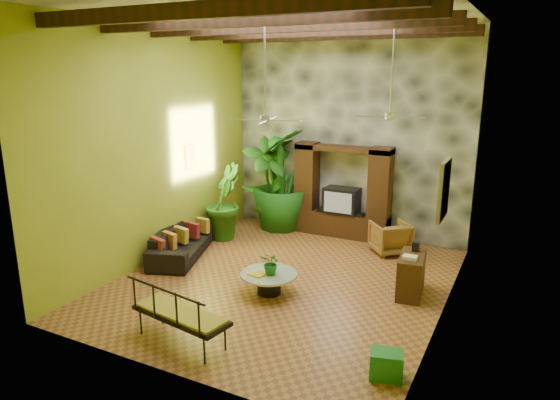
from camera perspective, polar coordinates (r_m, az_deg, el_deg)
The scene contains 23 objects.
ground at distance 10.00m, azimuth 0.58°, elevation -9.18°, with size 7.00×7.00×0.00m, color brown.
ceiling at distance 9.20m, azimuth 0.66°, elevation 20.65°, with size 6.00×7.00×0.02m, color silver.
back_wall at distance 12.47m, azimuth 7.89°, elevation 7.42°, with size 6.00×0.02×5.00m, color olive.
left_wall at distance 10.93m, azimuth -13.67°, elevation 6.14°, with size 0.02×7.00×5.00m, color olive.
right_wall at distance 8.39m, azimuth 19.29°, elevation 3.26°, with size 0.02×7.00×5.00m, color olive.
stone_accent_wall at distance 12.41m, azimuth 7.80°, elevation 7.39°, with size 5.98×0.10×4.98m, color #33373B.
ceiling_beams at distance 9.18m, azimuth 0.66°, elevation 19.28°, with size 5.95×5.36×0.22m.
entertainment_center at distance 12.42m, azimuth 7.09°, elevation 0.20°, with size 2.40×0.55×2.30m.
ceiling_fan_front at distance 8.91m, azimuth -1.71°, elevation 10.54°, with size 1.28×1.28×1.86m.
ceiling_fan_back at distance 9.73m, azimuth 12.51°, elevation 10.55°, with size 1.28×1.28×1.86m.
wall_art_mask at distance 11.74m, azimuth -10.23°, elevation 4.90°, with size 0.06×0.32×0.55m, color yellow.
wall_art_painting at distance 7.86m, azimuth 18.23°, elevation 1.12°, with size 0.06×0.70×0.90m, color #26568E.
sofa at distance 11.34m, azimuth -11.18°, elevation -4.75°, with size 2.25×0.88×0.66m, color black.
wicker_armchair at distance 11.59m, azimuth 12.51°, elevation -4.21°, with size 0.78×0.80×0.73m, color olive.
tall_plant_a at distance 12.81m, azimuth -1.38°, elevation 1.87°, with size 1.27×0.86×2.42m, color #24641A.
tall_plant_b at distance 12.26m, azimuth -6.50°, elevation -0.16°, with size 1.02×0.82×1.85m, color #246019.
tall_plant_c at distance 12.85m, azimuth 0.09°, elevation 2.39°, with size 1.47×1.47×2.62m, color #1B5F19.
coffee_table at distance 9.37m, azimuth -1.27°, elevation -9.16°, with size 1.06×1.06×0.40m.
centerpiece_plant at distance 9.19m, azimuth -0.99°, elevation -7.25°, with size 0.38×0.33×0.43m, color #1A631A.
yellow_tray at distance 9.23m, azimuth -2.73°, elevation -8.49°, with size 0.28×0.20×0.03m, color yellow.
iron_bench at distance 7.78m, azimuth -11.64°, elevation -12.47°, with size 1.69×0.83×0.57m.
side_console at distance 9.59m, azimuth 14.75°, elevation -8.27°, with size 0.43×0.96×0.76m, color #3C2313.
green_bin at distance 7.22m, azimuth 12.03°, elevation -17.92°, with size 0.44×0.33×0.38m, color #1D6D22.
Camera 1 is at (4.09, -8.18, 4.04)m, focal length 32.00 mm.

